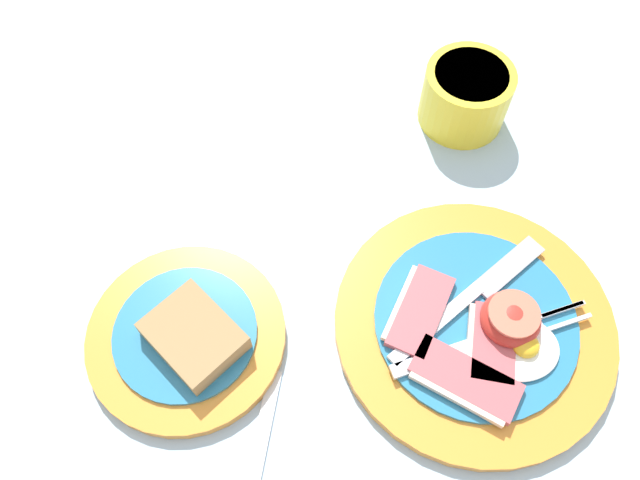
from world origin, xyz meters
name	(u,v)px	position (x,y,z in m)	size (l,w,h in m)	color
ground_plane	(361,339)	(0.00, 0.00, 0.00)	(3.00, 3.00, 0.00)	#A3BCD1
breakfast_plate	(477,326)	(0.10, 0.00, 0.01)	(0.25, 0.25, 0.04)	orange
bread_plate	(188,336)	(-0.15, 0.02, 0.01)	(0.18, 0.18, 0.04)	orange
sugar_cup	(466,95)	(0.14, 0.24, 0.03)	(0.09, 0.09, 0.07)	yellow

